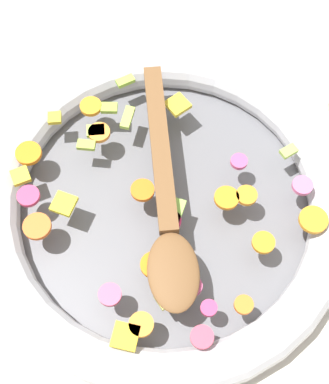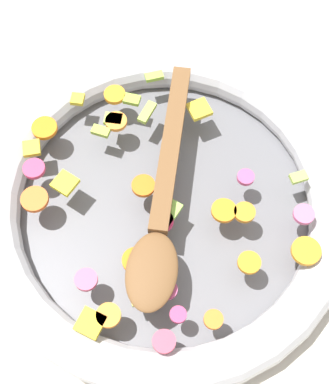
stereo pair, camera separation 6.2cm
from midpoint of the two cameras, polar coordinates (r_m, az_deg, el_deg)
ground_plane at (r=0.67m, az=2.66°, el=-2.15°), size 4.00×4.00×0.00m
skillet at (r=0.65m, az=2.74°, el=-1.37°), size 0.45×0.45×0.05m
chopped_vegetables at (r=0.61m, az=1.15°, el=-1.66°), size 0.37×0.32×0.01m
wooden_spoon at (r=0.60m, az=2.65°, el=-1.74°), size 0.23×0.27×0.01m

